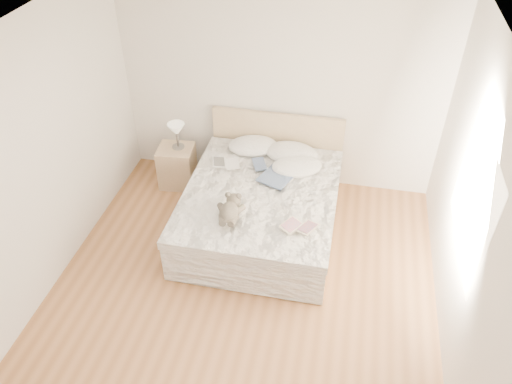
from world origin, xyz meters
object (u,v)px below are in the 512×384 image
Objects in this scene: childrens_book at (299,227)px; table_lamp at (177,131)px; photo_book at (226,163)px; nightstand at (177,166)px; teddy_bear at (229,217)px; bed at (262,206)px.

table_lamp is at bearing 174.77° from childrens_book.
nightstand is at bearing 140.71° from photo_book.
nightstand is 1.68m from teddy_bear.
table_lamp is at bearing 123.43° from teddy_bear.
teddy_bear is at bearing -91.70° from photo_book.
teddy_bear is (1.04, -1.26, 0.37)m from nightstand.
photo_book is (-0.51, 0.32, 0.32)m from bed.
childrens_book is at bearing -36.13° from table_lamp.
bed is 5.78× the size of teddy_bear.
nightstand is at bearing 125.08° from teddy_bear.
nightstand is 1.64× the size of photo_book.
bed is at bearing -25.68° from nightstand.
childrens_book reaches higher than nightstand.
table_lamp is at bearing 152.43° from bed.
bed reaches higher than childrens_book.
teddy_bear is at bearing -50.51° from nightstand.
teddy_bear reaches higher than photo_book.
table_lamp is at bearing 47.11° from nightstand.
nightstand is 1.51× the size of teddy_bear.
table_lamp is 2.17m from childrens_book.
photo_book is (0.72, -0.33, -0.18)m from table_lamp.
photo_book is at bearing 168.16° from childrens_book.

